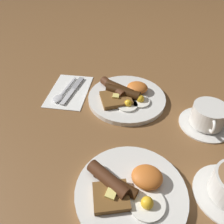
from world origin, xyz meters
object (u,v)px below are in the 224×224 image
Objects in this scene: teacup_near at (208,117)px; spoon at (60,95)px; breakfast_plate_far at (130,190)px; knife at (74,89)px; breakfast_plate_near at (126,96)px.

spoon is (0.45, -0.05, -0.02)m from teacup_near.
knife is at bearing -55.60° from breakfast_plate_far.
knife is at bearing 154.56° from spoon.
knife is (0.18, -0.02, -0.01)m from breakfast_plate_near.
breakfast_plate_far is 1.62× the size of teacup_near.
teacup_near is 0.95× the size of spoon.
breakfast_plate_near is 1.53× the size of knife.
breakfast_plate_far is (-0.05, 0.32, -0.00)m from breakfast_plate_near.
knife is at bearing -12.79° from teacup_near.
breakfast_plate_near reaches higher than spoon.
breakfast_plate_near is 0.21m from spoon.
spoon reaches higher than knife.
spoon is at bearing 7.11° from breakfast_plate_near.
spoon is (0.03, 0.05, 0.00)m from knife.
teacup_near is at bearing 84.04° from knife.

